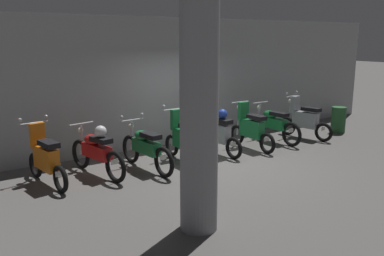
{
  "coord_description": "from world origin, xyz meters",
  "views": [
    {
      "loc": [
        -5.45,
        -7.15,
        2.81
      ],
      "look_at": [
        -0.26,
        0.54,
        0.75
      ],
      "focal_mm": 38.26,
      "sensor_mm": 36.0,
      "label": 1
    }
  ],
  "objects_px": {
    "motorbike_slot_1": "(96,151)",
    "motorbike_slot_7": "(304,120)",
    "motorbike_slot_2": "(146,147)",
    "motorbike_slot_4": "(217,131)",
    "motorbike_slot_3": "(184,139)",
    "motorbike_slot_0": "(45,158)",
    "motorbike_slot_6": "(273,124)",
    "motorbike_slot_5": "(251,129)",
    "support_pillar": "(199,120)",
    "trash_bin": "(338,120)"
  },
  "relations": [
    {
      "from": "motorbike_slot_0",
      "to": "motorbike_slot_7",
      "type": "xyz_separation_m",
      "value": [
        7.1,
        -0.23,
        0.0
      ]
    },
    {
      "from": "motorbike_slot_7",
      "to": "motorbike_slot_2",
      "type": "bearing_deg",
      "value": -179.67
    },
    {
      "from": "motorbike_slot_0",
      "to": "support_pillar",
      "type": "height_order",
      "value": "support_pillar"
    },
    {
      "from": "motorbike_slot_2",
      "to": "motorbike_slot_4",
      "type": "xyz_separation_m",
      "value": [
        2.03,
        0.12,
        0.07
      ]
    },
    {
      "from": "motorbike_slot_4",
      "to": "support_pillar",
      "type": "distance_m",
      "value": 4.23
    },
    {
      "from": "motorbike_slot_4",
      "to": "motorbike_slot_6",
      "type": "distance_m",
      "value": 2.04
    },
    {
      "from": "motorbike_slot_2",
      "to": "support_pillar",
      "type": "distance_m",
      "value": 3.24
    },
    {
      "from": "motorbike_slot_5",
      "to": "motorbike_slot_7",
      "type": "bearing_deg",
      "value": 0.11
    },
    {
      "from": "support_pillar",
      "to": "motorbike_slot_6",
      "type": "bearing_deg",
      "value": 34.05
    },
    {
      "from": "motorbike_slot_7",
      "to": "motorbike_slot_3",
      "type": "bearing_deg",
      "value": 179.72
    },
    {
      "from": "motorbike_slot_6",
      "to": "motorbike_slot_3",
      "type": "bearing_deg",
      "value": -176.38
    },
    {
      "from": "motorbike_slot_3",
      "to": "motorbike_slot_4",
      "type": "distance_m",
      "value": 1.02
    },
    {
      "from": "motorbike_slot_0",
      "to": "motorbike_slot_5",
      "type": "distance_m",
      "value": 5.09
    },
    {
      "from": "motorbike_slot_6",
      "to": "support_pillar",
      "type": "relative_size",
      "value": 0.59
    },
    {
      "from": "motorbike_slot_5",
      "to": "motorbike_slot_2",
      "type": "bearing_deg",
      "value": -179.52
    },
    {
      "from": "motorbike_slot_2",
      "to": "motorbike_slot_4",
      "type": "height_order",
      "value": "motorbike_slot_4"
    },
    {
      "from": "motorbike_slot_3",
      "to": "motorbike_slot_6",
      "type": "relative_size",
      "value": 0.86
    },
    {
      "from": "motorbike_slot_2",
      "to": "motorbike_slot_7",
      "type": "height_order",
      "value": "motorbike_slot_7"
    },
    {
      "from": "motorbike_slot_1",
      "to": "motorbike_slot_3",
      "type": "height_order",
      "value": "motorbike_slot_3"
    },
    {
      "from": "motorbike_slot_3",
      "to": "support_pillar",
      "type": "relative_size",
      "value": 0.51
    },
    {
      "from": "motorbike_slot_7",
      "to": "motorbike_slot_1",
      "type": "bearing_deg",
      "value": 178.08
    },
    {
      "from": "motorbike_slot_0",
      "to": "motorbike_slot_6",
      "type": "xyz_separation_m",
      "value": [
        6.1,
        -0.02,
        -0.04
      ]
    },
    {
      "from": "motorbike_slot_5",
      "to": "motorbike_slot_6",
      "type": "height_order",
      "value": "motorbike_slot_5"
    },
    {
      "from": "motorbike_slot_1",
      "to": "motorbike_slot_3",
      "type": "relative_size",
      "value": 1.15
    },
    {
      "from": "motorbike_slot_0",
      "to": "motorbike_slot_1",
      "type": "distance_m",
      "value": 1.02
    },
    {
      "from": "motorbike_slot_1",
      "to": "trash_bin",
      "type": "xyz_separation_m",
      "value": [
        7.5,
        -0.31,
        -0.14
      ]
    },
    {
      "from": "motorbike_slot_1",
      "to": "motorbike_slot_3",
      "type": "xyz_separation_m",
      "value": [
        2.03,
        -0.18,
        0.0
      ]
    },
    {
      "from": "motorbike_slot_5",
      "to": "motorbike_slot_1",
      "type": "bearing_deg",
      "value": 177.07
    },
    {
      "from": "motorbike_slot_4",
      "to": "support_pillar",
      "type": "xyz_separation_m",
      "value": [
        -2.69,
        -3.07,
        1.1
      ]
    },
    {
      "from": "motorbike_slot_0",
      "to": "motorbike_slot_3",
      "type": "xyz_separation_m",
      "value": [
        3.05,
        -0.21,
        0.0
      ]
    },
    {
      "from": "motorbike_slot_0",
      "to": "motorbike_slot_2",
      "type": "distance_m",
      "value": 2.05
    },
    {
      "from": "motorbike_slot_0",
      "to": "motorbike_slot_4",
      "type": "xyz_separation_m",
      "value": [
        4.06,
        -0.14,
        0.04
      ]
    },
    {
      "from": "motorbike_slot_6",
      "to": "support_pillar",
      "type": "bearing_deg",
      "value": -145.95
    },
    {
      "from": "support_pillar",
      "to": "motorbike_slot_4",
      "type": "bearing_deg",
      "value": 48.78
    },
    {
      "from": "motorbike_slot_6",
      "to": "motorbike_slot_7",
      "type": "bearing_deg",
      "value": -11.92
    },
    {
      "from": "motorbike_slot_3",
      "to": "motorbike_slot_4",
      "type": "height_order",
      "value": "motorbike_slot_3"
    },
    {
      "from": "motorbike_slot_3",
      "to": "motorbike_slot_7",
      "type": "distance_m",
      "value": 4.05
    },
    {
      "from": "motorbike_slot_7",
      "to": "motorbike_slot_5",
      "type": "bearing_deg",
      "value": -179.89
    },
    {
      "from": "motorbike_slot_6",
      "to": "support_pillar",
      "type": "height_order",
      "value": "support_pillar"
    },
    {
      "from": "motorbike_slot_0",
      "to": "motorbike_slot_6",
      "type": "relative_size",
      "value": 0.86
    },
    {
      "from": "motorbike_slot_3",
      "to": "motorbike_slot_5",
      "type": "relative_size",
      "value": 1.0
    },
    {
      "from": "motorbike_slot_0",
      "to": "motorbike_slot_5",
      "type": "bearing_deg",
      "value": -2.65
    },
    {
      "from": "motorbike_slot_1",
      "to": "motorbike_slot_6",
      "type": "height_order",
      "value": "motorbike_slot_1"
    },
    {
      "from": "motorbike_slot_0",
      "to": "motorbike_slot_6",
      "type": "distance_m",
      "value": 6.1
    },
    {
      "from": "motorbike_slot_2",
      "to": "motorbike_slot_4",
      "type": "distance_m",
      "value": 2.04
    },
    {
      "from": "motorbike_slot_5",
      "to": "motorbike_slot_6",
      "type": "xyz_separation_m",
      "value": [
        1.01,
        0.22,
        -0.03
      ]
    },
    {
      "from": "motorbike_slot_4",
      "to": "trash_bin",
      "type": "relative_size",
      "value": 2.17
    },
    {
      "from": "motorbike_slot_3",
      "to": "motorbike_slot_6",
      "type": "bearing_deg",
      "value": 3.62
    },
    {
      "from": "motorbike_slot_4",
      "to": "motorbike_slot_5",
      "type": "distance_m",
      "value": 1.02
    },
    {
      "from": "motorbike_slot_1",
      "to": "motorbike_slot_7",
      "type": "relative_size",
      "value": 1.16
    }
  ]
}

